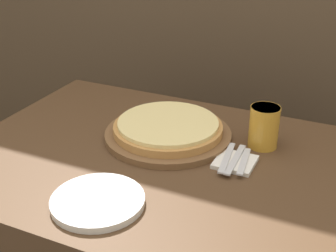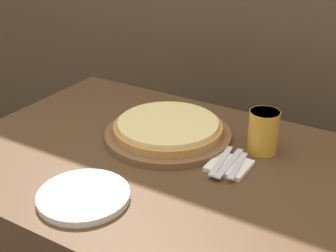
% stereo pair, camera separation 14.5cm
% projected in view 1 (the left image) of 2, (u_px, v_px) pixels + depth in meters
% --- Properties ---
extents(pizza_on_board, '(0.40, 0.40, 0.06)m').
position_uv_depth(pizza_on_board, '(168.00, 130.00, 1.45)').
color(pizza_on_board, brown).
rests_on(pizza_on_board, dining_table).
extents(beer_glass, '(0.09, 0.09, 0.13)m').
position_uv_depth(beer_glass, '(264.00, 125.00, 1.39)').
color(beer_glass, gold).
rests_on(beer_glass, dining_table).
extents(dinner_plate, '(0.23, 0.23, 0.02)m').
position_uv_depth(dinner_plate, '(98.00, 201.00, 1.14)').
color(dinner_plate, silver).
rests_on(dinner_plate, dining_table).
extents(napkin_stack, '(0.11, 0.11, 0.01)m').
position_uv_depth(napkin_stack, '(235.00, 162.00, 1.32)').
color(napkin_stack, white).
rests_on(napkin_stack, dining_table).
extents(fork, '(0.04, 0.18, 0.00)m').
position_uv_depth(fork, '(227.00, 158.00, 1.32)').
color(fork, silver).
rests_on(fork, napkin_stack).
extents(dinner_knife, '(0.03, 0.17, 0.00)m').
position_uv_depth(dinner_knife, '(235.00, 159.00, 1.31)').
color(dinner_knife, silver).
rests_on(dinner_knife, napkin_stack).
extents(spoon, '(0.04, 0.15, 0.00)m').
position_uv_depth(spoon, '(244.00, 161.00, 1.31)').
color(spoon, silver).
rests_on(spoon, napkin_stack).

